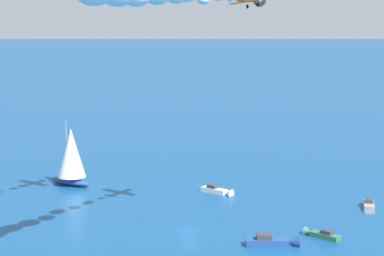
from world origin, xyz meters
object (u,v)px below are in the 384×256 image
Objects in this scene: motorboat_ahead at (369,206)px; sailboat_near_centre at (71,156)px; motorboat_far_stbd at (218,191)px; motorboat_inshore at (275,242)px; motorboat_offshore at (320,234)px.

sailboat_near_centre is at bearing 142.58° from motorboat_ahead.
motorboat_far_stbd is 0.83× the size of motorboat_inshore.
motorboat_inshore is 27.89m from motorboat_ahead.
sailboat_near_centre is 1.60× the size of motorboat_inshore.
motorboat_far_stbd reaches higher than motorboat_offshore.
motorboat_inshore is at bearing -65.63° from sailboat_near_centre.
motorboat_far_stbd is 32.26m from motorboat_inshore.
motorboat_ahead is at bearing 27.01° from motorboat_inshore.
sailboat_near_centre reaches higher than motorboat_far_stbd.
motorboat_far_stbd is 28.76m from motorboat_ahead.
motorboat_far_stbd is 1.01× the size of motorboat_ahead.
motorboat_inshore is at bearing -171.16° from motorboat_offshore.
motorboat_offshore is at bearing -80.88° from motorboat_far_stbd.
sailboat_near_centre reaches higher than motorboat_offshore.
motorboat_far_stbd is 1.11× the size of motorboat_offshore.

